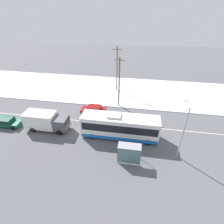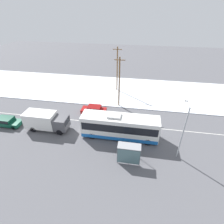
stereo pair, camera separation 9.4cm
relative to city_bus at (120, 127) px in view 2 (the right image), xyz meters
The scene contains 12 objects.
ground_plane 3.38m from the city_bus, 74.47° to the left, with size 120.00×120.00×0.00m, color #56565B.
snow_lot 15.26m from the city_bus, 87.07° to the left, with size 80.00×14.37×0.12m.
lane_marking_center 3.38m from the city_bus, 74.47° to the left, with size 60.00×0.12×0.00m.
city_bus is the anchor object (origin of this frame).
box_truck 11.08m from the city_bus, behind, with size 6.42×2.30×2.81m.
sedan_car 7.41m from the city_bus, 134.30° to the left, with size 4.25×1.80×1.45m.
parked_car_near_truck 17.81m from the city_bus, behind, with size 4.61×1.80×1.37m.
pedestrian_at_stop 3.33m from the city_bus, 72.89° to the right, with size 0.60×0.27×1.68m.
bus_shelter 4.88m from the city_bus, 70.11° to the right, with size 2.72×1.20×2.40m.
streetlamp 8.37m from the city_bus, 16.27° to the right, with size 0.36×2.46×7.19m.
utility_pole_roadside 9.25m from the city_bus, 98.48° to the left, with size 1.80×0.24×9.02m.
utility_pole_snowlot 15.74m from the city_bus, 99.65° to the left, with size 1.80×0.24×9.16m.
Camera 2 is at (1.37, -22.12, 16.52)m, focal length 28.00 mm.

